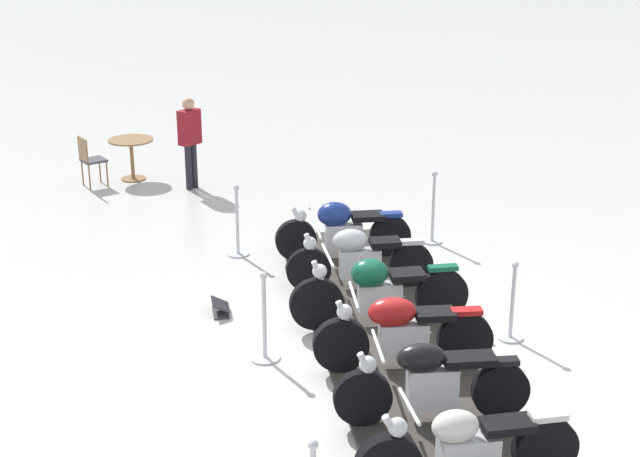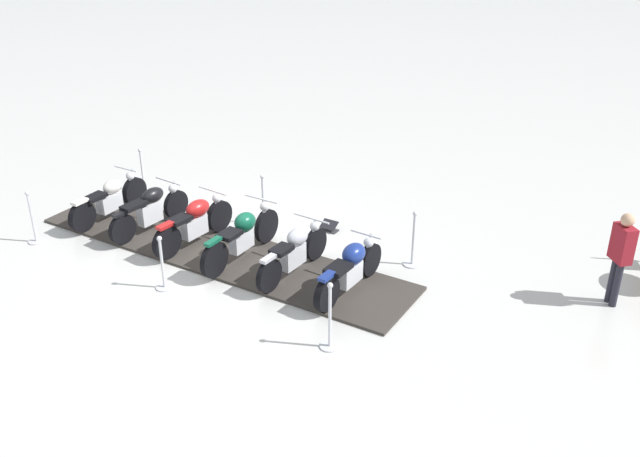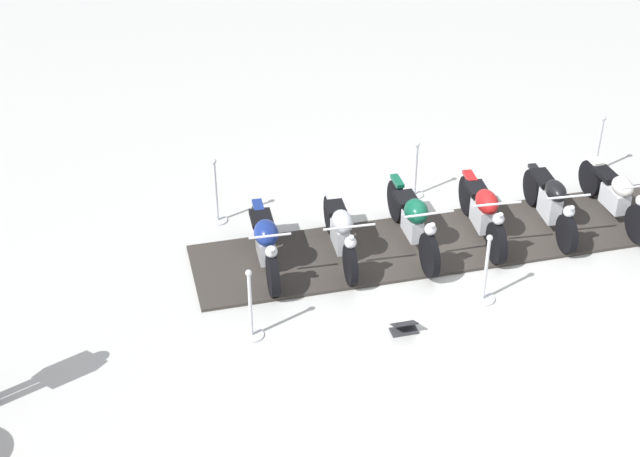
{
  "view_description": "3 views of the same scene",
  "coord_description": "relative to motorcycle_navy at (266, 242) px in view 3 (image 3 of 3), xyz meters",
  "views": [
    {
      "loc": [
        -6.13,
        -8.17,
        5.24
      ],
      "look_at": [
        0.03,
        1.63,
        1.03
      ],
      "focal_mm": 53.13,
      "sensor_mm": 36.0,
      "label": 1
    },
    {
      "loc": [
        11.53,
        3.83,
        6.51
      ],
      "look_at": [
        -0.0,
        1.98,
        0.68
      ],
      "focal_mm": 39.78,
      "sensor_mm": 36.0,
      "label": 2
    },
    {
      "loc": [
        -8.63,
        8.77,
        8.1
      ],
      "look_at": [
        0.3,
        2.23,
        0.97
      ],
      "focal_mm": 52.14,
      "sensor_mm": 36.0,
      "label": 3
    }
  ],
  "objects": [
    {
      "name": "motorcycle_cream",
      "position": [
        -2.16,
        -5.33,
        -0.04
      ],
      "size": [
        2.02,
        0.94,
        0.91
      ],
      "rotation": [
        0.0,
        0.0,
        -3.51
      ],
      "color": "black",
      "rests_on": "display_platform"
    },
    {
      "name": "motorcycle_black",
      "position": [
        -1.73,
        -4.26,
        0.01
      ],
      "size": [
        1.87,
        1.07,
        0.89
      ],
      "rotation": [
        0.0,
        0.0,
        -3.6
      ],
      "color": "black",
      "rests_on": "display_platform"
    },
    {
      "name": "stanchion_right_front",
      "position": [
        -1.18,
        1.02,
        -0.15
      ],
      "size": [
        0.33,
        0.33,
        1.1
      ],
      "color": "silver",
      "rests_on": "ground_plane"
    },
    {
      "name": "stanchion_left_rear",
      "position": [
        -0.92,
        -6.37,
        -0.14
      ],
      "size": [
        0.32,
        0.32,
        1.09
      ],
      "color": "silver",
      "rests_on": "ground_plane"
    },
    {
      "name": "stanchion_left_mid",
      "position": [
        0.35,
        -3.24,
        -0.17
      ],
      "size": [
        0.31,
        0.31,
        1.02
      ],
      "color": "silver",
      "rests_on": "ground_plane"
    },
    {
      "name": "motorcycle_maroon",
      "position": [
        -1.3,
        -3.19,
        0.01
      ],
      "size": [
        1.9,
        1.11,
        0.94
      ],
      "rotation": [
        0.0,
        0.0,
        -3.61
      ],
      "color": "black",
      "rests_on": "display_platform"
    },
    {
      "name": "stanchion_left_front",
      "position": [
        1.62,
        -0.12,
        -0.11
      ],
      "size": [
        0.31,
        0.31,
        1.15
      ],
      "color": "silver",
      "rests_on": "ground_plane"
    },
    {
      "name": "display_platform",
      "position": [
        -1.05,
        -2.68,
        -0.48
      ],
      "size": [
        4.54,
        7.99,
        0.05
      ],
      "primitive_type": "cube",
      "rotation": [
        0.0,
        0.0,
        -1.96
      ],
      "color": "#38332D",
      "rests_on": "ground_plane"
    },
    {
      "name": "motorcycle_chrome",
      "position": [
        -0.44,
        -1.06,
        0.0
      ],
      "size": [
        1.87,
        1.07,
        0.9
      ],
      "rotation": [
        0.0,
        0.0,
        -3.58
      ],
      "color": "black",
      "rests_on": "display_platform"
    },
    {
      "name": "info_placard",
      "position": [
        -2.34,
        -0.72,
        -0.44
      ],
      "size": [
        0.34,
        0.42,
        0.2
      ],
      "rotation": [
        0.0,
        0.0,
        1.18
      ],
      "color": "#333338",
      "rests_on": "ground_plane"
    },
    {
      "name": "stanchion_right_mid",
      "position": [
        -2.45,
        -2.11,
        -0.17
      ],
      "size": [
        0.36,
        0.36,
        1.11
      ],
      "color": "silver",
      "rests_on": "ground_plane"
    },
    {
      "name": "motorcycle_forest",
      "position": [
        -0.87,
        -2.13,
        0.03
      ],
      "size": [
        2.14,
        1.09,
        0.99
      ],
      "rotation": [
        0.0,
        0.0,
        -3.53
      ],
      "color": "black",
      "rests_on": "display_platform"
    },
    {
      "name": "motorcycle_navy",
      "position": [
        0.0,
        0.0,
        0.0
      ],
      "size": [
        1.88,
        0.98,
        0.9
      ],
      "rotation": [
        0.0,
        0.0,
        -3.57
      ],
      "color": "black",
      "rests_on": "display_platform"
    },
    {
      "name": "ground_plane",
      "position": [
        -1.05,
        -2.68,
        -0.51
      ],
      "size": [
        80.0,
        80.0,
        0.0
      ],
      "primitive_type": "plane",
      "color": "silver"
    }
  ]
}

